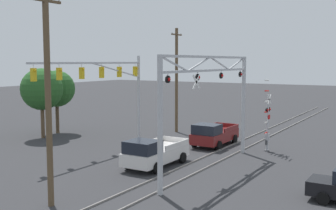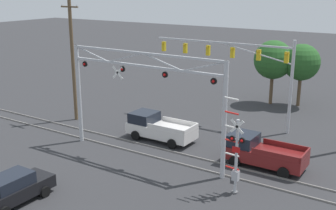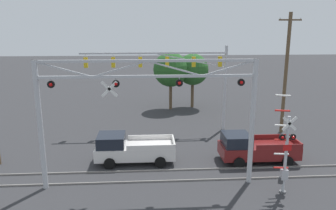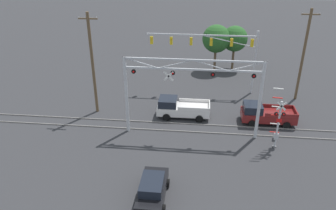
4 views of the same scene
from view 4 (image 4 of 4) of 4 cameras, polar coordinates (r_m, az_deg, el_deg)
The scene contains 12 objects.
rail_track_near at distance 29.82m, azimuth 3.98°, elevation -4.67°, with size 80.00×0.08×0.10m, color gray.
rail_track_far at distance 31.06m, azimuth 4.10°, elevation -3.32°, with size 80.00×0.08×0.10m, color gray.
crossing_gantry at distance 27.53m, azimuth 4.22°, elevation 3.11°, with size 11.64×0.30×7.00m.
crossing_signal_mast at distance 28.10m, azimuth 18.50°, elevation -3.37°, with size 1.25×0.35×5.38m.
traffic_signal_span at distance 36.62m, azimuth 9.41°, elevation 9.72°, with size 12.01×0.39×7.15m.
pickup_truck_lead at distance 32.11m, azimuth 2.19°, elevation -0.50°, with size 5.10×2.32×1.88m.
pickup_truck_following at distance 32.30m, azimuth 16.56°, elevation -1.49°, with size 5.01×2.32×1.88m.
sedan_waiting at distance 22.29m, azimuth -2.74°, elevation -14.41°, with size 1.98×4.23×1.61m.
utility_pole_left at distance 32.25m, azimuth -13.01°, elevation 7.07°, with size 1.80×0.28×9.94m.
utility_pole_right at distance 37.11m, azimuth 22.50°, elevation 8.07°, with size 1.80×0.28×9.74m.
background_tree_beyond_span at distance 44.90m, azimuth 11.54°, elevation 11.23°, with size 3.38×3.38×5.85m.
background_tree_far_left_verge at distance 44.01m, azimuth 8.40°, elevation 11.33°, with size 3.64×3.64×6.09m.
Camera 4 is at (0.66, -9.60, 15.27)m, focal length 35.00 mm.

